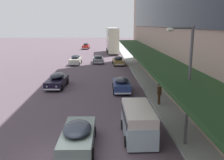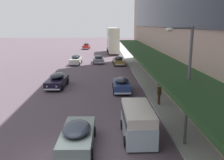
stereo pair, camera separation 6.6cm
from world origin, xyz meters
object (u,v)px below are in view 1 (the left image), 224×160
Objects in this scene: sedan_oncoming_rear at (57,80)px; sedan_second_mid at (75,60)px; vw_van at (138,120)px; sedan_lead_mid at (118,61)px; sedan_lead_near at (98,59)px; sedan_trailing_near at (121,84)px; street_lamp at (186,78)px; sedan_second_near at (78,135)px; sedan_far_back at (86,46)px; transit_bus_kerbside_front at (112,40)px; pedestrian_at_kerb at (159,93)px.

sedan_second_mid reaches higher than sedan_oncoming_rear.
sedan_lead_mid is at bearing 89.06° from vw_van.
vw_van is (3.06, -30.65, 0.39)m from sedan_lead_near.
sedan_trailing_near is 12.86m from street_lamp.
vw_van is at bearing -90.94° from sedan_lead_mid.
sedan_second_mid is (-3.42, 30.53, 0.05)m from sedan_second_near.
sedan_far_back is 1.09× the size of sedan_trailing_near.
sedan_second_near reaches higher than sedan_lead_near.
sedan_trailing_near is at bearing 74.40° from sedan_second_near.
transit_bus_kerbside_front is 2.26× the size of sedan_lead_near.
street_lamp is (2.42, -1.42, 2.98)m from vw_van.
vw_van is at bearing -82.90° from sedan_far_back.
transit_bus_kerbside_front is at bearing 67.42° from sedan_second_mid.
transit_bus_kerbside_front reaches higher than sedan_second_near.
sedan_lead_mid is at bearing 93.79° from street_lamp.
sedan_lead_mid is 1.04× the size of sedan_trailing_near.
vw_van reaches higher than sedan_trailing_near.
sedan_far_back is 59.05m from street_lamp.
sedan_second_mid is 29.98m from vw_van.
transit_bus_kerbside_front reaches higher than pedestrian_at_kerb.
sedan_trailing_near is 2.30× the size of pedestrian_at_kerb.
transit_bus_kerbside_front is at bearing 92.79° from street_lamp.
sedan_trailing_near reaches higher than sedan_lead_near.
sedan_oncoming_rear is (-7.46, -33.41, -2.49)m from transit_bus_kerbside_front.
sedan_oncoming_rear is 1.11× the size of vw_van.
pedestrian_at_kerb reaches higher than vw_van.
sedan_lead_near is at bearing 89.00° from sedan_second_near.
sedan_far_back is 0.69× the size of street_lamp.
vw_van is 4.10m from street_lamp.
sedan_second_near is at bearing -159.12° from vw_van.
sedan_second_mid is at bearing -159.27° from sedan_lead_near.
sedan_lead_mid is at bearing 82.13° from sedan_second_near.
street_lamp reaches higher than sedan_oncoming_rear.
transit_bus_kerbside_front is 2.32× the size of sedan_far_back.
sedan_trailing_near is 10.73m from vw_van.
transit_bus_kerbside_front is 2.31× the size of sedan_second_mid.
pedestrian_at_kerb is at bearing -86.35° from transit_bus_kerbside_front.
sedan_lead_mid is 0.96× the size of sedan_far_back.
pedestrian_at_kerb is at bearing -67.28° from sedan_second_mid.
sedan_far_back is 0.97× the size of sedan_lead_near.
vw_van is 2.46× the size of pedestrian_at_kerb.
vw_van is (7.36, -12.91, 0.32)m from sedan_oncoming_rear.
sedan_oncoming_rear is 16.24m from sedan_second_mid.
sedan_second_mid reaches higher than sedan_second_near.
sedan_trailing_near is 19.64m from sedan_second_mid.
sedan_lead_mid is 29.57m from sedan_far_back.
sedan_second_mid is 25.18m from pedestrian_at_kerb.
sedan_lead_mid is 7.57m from sedan_second_mid.
vw_van is (3.62, 1.38, 0.34)m from sedan_second_near.
vw_van is at bearing 149.61° from street_lamp.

